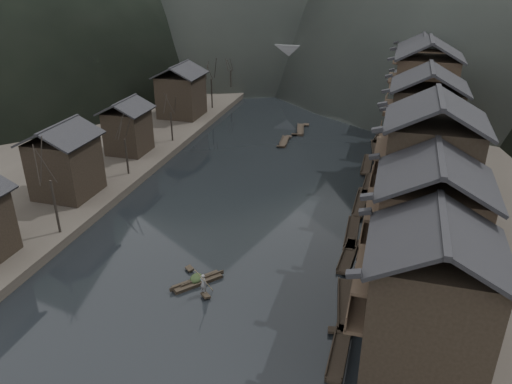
% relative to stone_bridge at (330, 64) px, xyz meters
% --- Properties ---
extents(water, '(300.00, 300.00, 0.00)m').
position_rel_stone_bridge_xyz_m(water, '(0.00, -72.00, -5.11)').
color(water, black).
rests_on(water, ground).
extents(left_bank, '(40.00, 200.00, 1.20)m').
position_rel_stone_bridge_xyz_m(left_bank, '(-35.00, -32.00, -4.51)').
color(left_bank, '#2D2823').
rests_on(left_bank, ground).
extents(stilt_houses, '(9.00, 67.60, 17.02)m').
position_rel_stone_bridge_xyz_m(stilt_houses, '(17.28, -52.65, 4.00)').
color(stilt_houses, black).
rests_on(stilt_houses, ground).
extents(left_houses, '(8.10, 53.20, 8.73)m').
position_rel_stone_bridge_xyz_m(left_houses, '(-20.50, -51.88, 0.55)').
color(left_houses, black).
rests_on(left_houses, left_bank).
extents(bare_trees, '(3.95, 72.38, 7.90)m').
position_rel_stone_bridge_xyz_m(bare_trees, '(-17.00, -48.24, 1.24)').
color(bare_trees, black).
rests_on(bare_trees, left_bank).
extents(moored_sampans, '(2.75, 72.27, 0.47)m').
position_rel_stone_bridge_xyz_m(moored_sampans, '(11.79, -44.66, -4.91)').
color(moored_sampans, black).
rests_on(moored_sampans, water).
extents(midriver_boats, '(2.95, 11.95, 0.45)m').
position_rel_stone_bridge_xyz_m(midriver_boats, '(-0.70, -32.53, -4.91)').
color(midriver_boats, black).
rests_on(midriver_boats, water).
extents(stone_bridge, '(40.00, 6.00, 9.00)m').
position_rel_stone_bridge_xyz_m(stone_bridge, '(0.00, 0.00, 0.00)').
color(stone_bridge, '#4C4C4F').
rests_on(stone_bridge, ground).
extents(hero_sampan, '(3.79, 4.23, 0.43)m').
position_rel_stone_bridge_xyz_m(hero_sampan, '(-0.53, -72.94, -4.91)').
color(hero_sampan, black).
rests_on(hero_sampan, water).
extents(cargo_heap, '(1.07, 1.40, 0.64)m').
position_rel_stone_bridge_xyz_m(cargo_heap, '(-0.68, -72.77, -4.35)').
color(cargo_heap, black).
rests_on(cargo_heap, hero_sampan).
extents(boatman, '(0.76, 0.61, 1.81)m').
position_rel_stone_bridge_xyz_m(boatman, '(0.57, -74.23, -3.77)').
color(boatman, slate).
rests_on(boatman, hero_sampan).
extents(bamboo_pole, '(0.89, 2.17, 3.62)m').
position_rel_stone_bridge_xyz_m(bamboo_pole, '(0.77, -74.23, -1.06)').
color(bamboo_pole, '#8C7A51').
rests_on(bamboo_pole, boatman).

